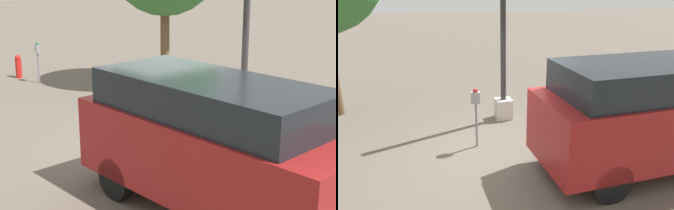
{
  "view_description": "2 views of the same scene",
  "coord_description": "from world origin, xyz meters",
  "views": [
    {
      "loc": [
        8.12,
        -6.75,
        3.93
      ],
      "look_at": [
        0.1,
        0.08,
        0.92
      ],
      "focal_mm": 55.0,
      "sensor_mm": 36.0,
      "label": 1
    },
    {
      "loc": [
        -1.42,
        -6.36,
        3.49
      ],
      "look_at": [
        0.21,
        -0.1,
        1.11
      ],
      "focal_mm": 35.0,
      "sensor_mm": 36.0,
      "label": 2
    }
  ],
  "objects": [
    {
      "name": "ground_plane",
      "position": [
        0.0,
        0.0,
        0.0
      ],
      "size": [
        80.0,
        80.0,
        0.0
      ],
      "primitive_type": "plane",
      "color": "#60564C"
    },
    {
      "name": "parking_meter_near",
      "position": [
        -0.36,
        0.35,
        1.02
      ],
      "size": [
        0.22,
        0.15,
        1.39
      ],
      "rotation": [
        0.0,
        0.0,
        -0.22
      ],
      "color": "gray",
      "rests_on": "ground"
    },
    {
      "name": "parked_van",
      "position": [
        2.88,
        -1.39,
        1.2
      ],
      "size": [
        4.78,
        2.0,
        2.19
      ],
      "rotation": [
        0.0,
        0.0,
        0.04
      ],
      "color": "maroon",
      "rests_on": "ground"
    },
    {
      "name": "lamp_post",
      "position": [
        0.65,
        1.86,
        1.59
      ],
      "size": [
        0.44,
        0.44,
        5.35
      ],
      "color": "beige",
      "rests_on": "ground"
    }
  ]
}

